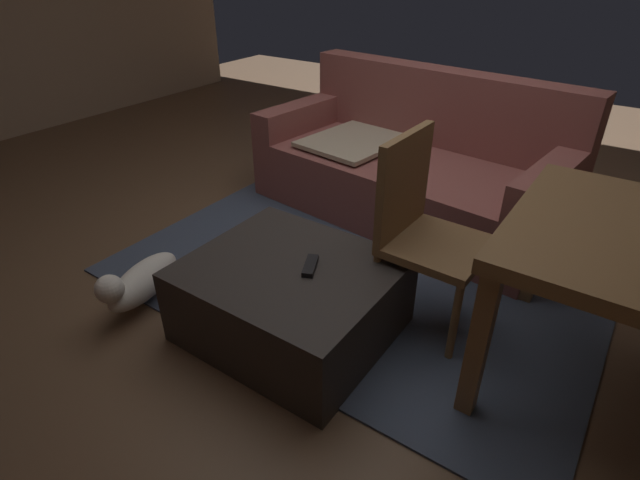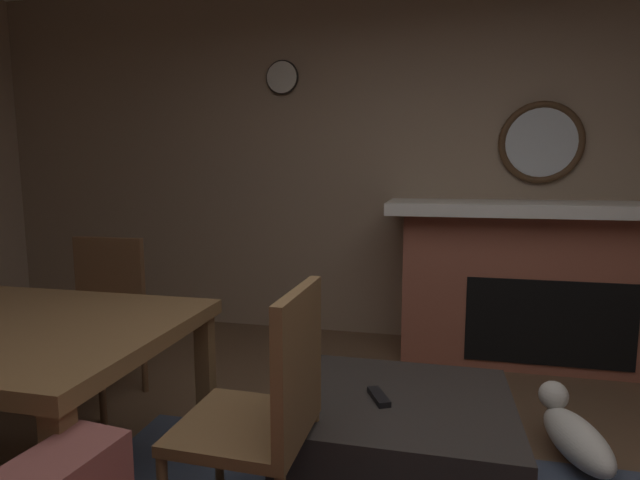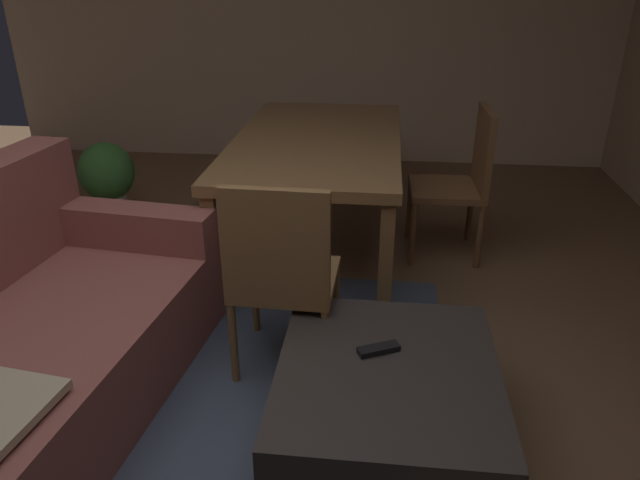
% 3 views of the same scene
% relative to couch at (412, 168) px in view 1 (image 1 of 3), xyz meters
% --- Properties ---
extents(floor, '(9.34, 9.34, 0.00)m').
position_rel_couch_xyz_m(floor, '(-0.05, -0.81, -0.32)').
color(floor, brown).
extents(area_rug, '(2.60, 2.00, 0.01)m').
position_rel_couch_xyz_m(area_rug, '(0.11, -0.78, -0.31)').
color(area_rug, '#3D475B').
rests_on(area_rug, ground).
extents(couch, '(2.12, 1.16, 0.92)m').
position_rel_couch_xyz_m(couch, '(0.00, 0.00, 0.00)').
color(couch, '#8C4C47').
rests_on(couch, ground).
extents(ottoman_coffee_table, '(0.91, 0.80, 0.38)m').
position_rel_couch_xyz_m(ottoman_coffee_table, '(0.11, -1.50, -0.13)').
color(ottoman_coffee_table, '#2D2826').
rests_on(ottoman_coffee_table, ground).
extents(tv_remote, '(0.11, 0.17, 0.02)m').
position_rel_couch_xyz_m(tv_remote, '(0.20, -1.46, 0.07)').
color(tv_remote, black).
rests_on(tv_remote, ottoman_coffee_table).
extents(dining_chair_west, '(0.45, 0.45, 0.93)m').
position_rel_couch_xyz_m(dining_chair_west, '(0.53, -1.04, 0.20)').
color(dining_chair_west, brown).
rests_on(dining_chair_west, ground).
extents(small_dog, '(0.30, 0.55, 0.26)m').
position_rel_couch_xyz_m(small_dog, '(-0.64, -1.79, -0.16)').
color(small_dog, silver).
rests_on(small_dog, ground).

